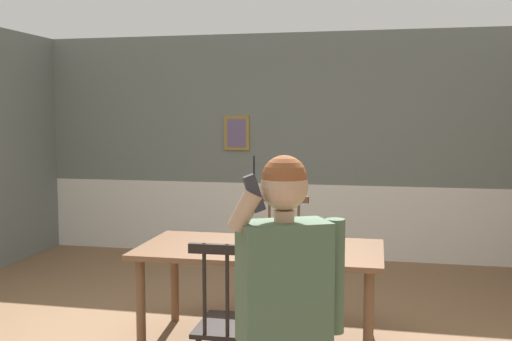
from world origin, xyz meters
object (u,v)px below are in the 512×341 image
object	(u,v)px
chair_near_window	(234,322)
person_figure	(285,312)
chair_by_doorway	(279,257)
dining_table	(260,258)

from	to	relation	value
chair_near_window	person_figure	bearing A→B (deg)	-65.48
chair_near_window	chair_by_doorway	size ratio (longest dim) A/B	0.98
dining_table	chair_by_doorway	size ratio (longest dim) A/B	1.81
dining_table	chair_by_doorway	distance (m)	0.89
dining_table	chair_by_doorway	world-z (taller)	chair_by_doorway
person_figure	dining_table	bearing A→B (deg)	-102.80
chair_by_doorway	person_figure	size ratio (longest dim) A/B	0.64
chair_near_window	chair_by_doorway	xyz separation A→B (m)	(-0.01, 1.74, 0.01)
chair_by_doorway	person_figure	distance (m)	2.84
dining_table	chair_by_doorway	xyz separation A→B (m)	(-0.00, 0.87, -0.20)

